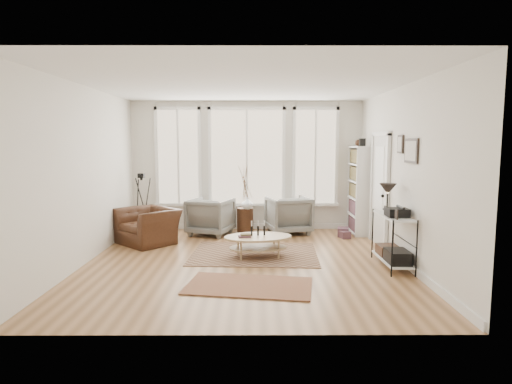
{
  "coord_description": "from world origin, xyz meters",
  "views": [
    {
      "loc": [
        0.17,
        -6.96,
        1.98
      ],
      "look_at": [
        0.2,
        0.6,
        1.1
      ],
      "focal_mm": 30.0,
      "sensor_mm": 36.0,
      "label": 1
    }
  ],
  "objects_px": {
    "coffee_table": "(258,241)",
    "side_table": "(245,199)",
    "armchair_left": "(211,216)",
    "accent_chair": "(148,226)",
    "low_shelf": "(393,235)",
    "armchair_right": "(288,215)",
    "bookcase": "(359,190)"
  },
  "relations": [
    {
      "from": "coffee_table",
      "to": "low_shelf",
      "type": "bearing_deg",
      "value": -14.91
    },
    {
      "from": "side_table",
      "to": "low_shelf",
      "type": "bearing_deg",
      "value": -47.86
    },
    {
      "from": "bookcase",
      "to": "coffee_table",
      "type": "relative_size",
      "value": 1.61
    },
    {
      "from": "bookcase",
      "to": "side_table",
      "type": "xyz_separation_m",
      "value": [
        -2.47,
        0.15,
        -0.23
      ]
    },
    {
      "from": "low_shelf",
      "to": "coffee_table",
      "type": "bearing_deg",
      "value": 165.09
    },
    {
      "from": "accent_chair",
      "to": "armchair_right",
      "type": "bearing_deg",
      "value": 61.04
    },
    {
      "from": "armchair_left",
      "to": "accent_chair",
      "type": "xyz_separation_m",
      "value": [
        -1.15,
        -0.81,
        -0.05
      ]
    },
    {
      "from": "coffee_table",
      "to": "side_table",
      "type": "height_order",
      "value": "side_table"
    },
    {
      "from": "coffee_table",
      "to": "armchair_left",
      "type": "height_order",
      "value": "armchair_left"
    },
    {
      "from": "bookcase",
      "to": "accent_chair",
      "type": "relative_size",
      "value": 1.94
    },
    {
      "from": "side_table",
      "to": "accent_chair",
      "type": "xyz_separation_m",
      "value": [
        -1.89,
        -1.07,
        -0.38
      ]
    },
    {
      "from": "armchair_left",
      "to": "armchair_right",
      "type": "height_order",
      "value": "armchair_right"
    },
    {
      "from": "low_shelf",
      "to": "armchair_left",
      "type": "distance_m",
      "value": 3.97
    },
    {
      "from": "coffee_table",
      "to": "accent_chair",
      "type": "height_order",
      "value": "accent_chair"
    },
    {
      "from": "armchair_right",
      "to": "accent_chair",
      "type": "height_order",
      "value": "armchair_right"
    },
    {
      "from": "coffee_table",
      "to": "accent_chair",
      "type": "bearing_deg",
      "value": 154.48
    },
    {
      "from": "armchair_left",
      "to": "accent_chair",
      "type": "distance_m",
      "value": 1.41
    },
    {
      "from": "side_table",
      "to": "armchair_right",
      "type": "bearing_deg",
      "value": -7.59
    },
    {
      "from": "armchair_left",
      "to": "armchair_right",
      "type": "relative_size",
      "value": 0.98
    },
    {
      "from": "low_shelf",
      "to": "armchair_left",
      "type": "relative_size",
      "value": 1.5
    },
    {
      "from": "low_shelf",
      "to": "accent_chair",
      "type": "distance_m",
      "value": 4.59
    },
    {
      "from": "armchair_left",
      "to": "side_table",
      "type": "relative_size",
      "value": 0.58
    },
    {
      "from": "low_shelf",
      "to": "coffee_table",
      "type": "relative_size",
      "value": 1.02
    },
    {
      "from": "coffee_table",
      "to": "side_table",
      "type": "relative_size",
      "value": 0.84
    },
    {
      "from": "bookcase",
      "to": "armchair_right",
      "type": "height_order",
      "value": "bookcase"
    },
    {
      "from": "armchair_left",
      "to": "side_table",
      "type": "distance_m",
      "value": 0.85
    },
    {
      "from": "armchair_left",
      "to": "armchair_right",
      "type": "xyz_separation_m",
      "value": [
        1.68,
        0.13,
        0.01
      ]
    },
    {
      "from": "bookcase",
      "to": "armchair_right",
      "type": "bearing_deg",
      "value": 179.17
    },
    {
      "from": "coffee_table",
      "to": "armchair_right",
      "type": "relative_size",
      "value": 1.43
    },
    {
      "from": "low_shelf",
      "to": "coffee_table",
      "type": "xyz_separation_m",
      "value": [
        -2.15,
        0.57,
        -0.22
      ]
    },
    {
      "from": "bookcase",
      "to": "coffee_table",
      "type": "height_order",
      "value": "bookcase"
    },
    {
      "from": "accent_chair",
      "to": "bookcase",
      "type": "bearing_deg",
      "value": 54.57
    }
  ]
}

